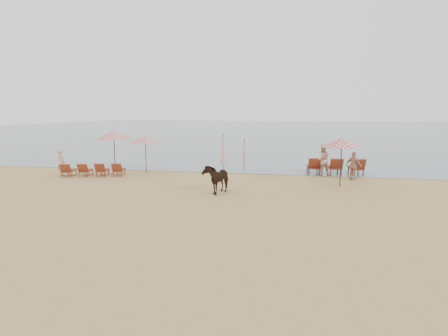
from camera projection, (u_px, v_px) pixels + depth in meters
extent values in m
plane|color=tan|center=(196.00, 219.00, 13.26)|extent=(120.00, 120.00, 0.00)
cube|color=#51606B|center=(285.00, 128.00, 90.83)|extent=(160.00, 140.00, 0.06)
cube|color=maroon|center=(69.00, 171.00, 22.21)|extent=(0.89, 1.34, 0.07)
cube|color=maroon|center=(65.00, 168.00, 21.52)|extent=(0.66, 0.55, 0.54)
cube|color=maroon|center=(86.00, 171.00, 22.29)|extent=(0.89, 1.34, 0.07)
cube|color=maroon|center=(83.00, 168.00, 21.61)|extent=(0.66, 0.55, 0.54)
cube|color=maroon|center=(103.00, 170.00, 22.37)|extent=(0.89, 1.34, 0.07)
cube|color=maroon|center=(100.00, 168.00, 21.69)|extent=(0.66, 0.55, 0.54)
cube|color=maroon|center=(119.00, 170.00, 22.46)|extent=(0.89, 1.34, 0.07)
cube|color=maroon|center=(117.00, 168.00, 21.77)|extent=(0.66, 0.55, 0.54)
cube|color=maroon|center=(313.00, 167.00, 23.13)|extent=(0.82, 1.64, 0.09)
cube|color=maroon|center=(315.00, 164.00, 22.24)|extent=(0.77, 0.56, 0.70)
cube|color=maroon|center=(334.00, 167.00, 22.94)|extent=(0.82, 1.64, 0.09)
cube|color=maroon|center=(337.00, 164.00, 22.05)|extent=(0.77, 0.56, 0.70)
cube|color=maroon|center=(356.00, 168.00, 22.76)|extent=(0.82, 1.64, 0.09)
cube|color=maroon|center=(359.00, 165.00, 21.87)|extent=(0.77, 0.56, 0.70)
cylinder|color=black|center=(146.00, 155.00, 23.43)|extent=(0.05, 0.05, 2.13)
cone|color=red|center=(145.00, 139.00, 23.28)|extent=(2.03, 2.03, 0.44)
sphere|color=black|center=(145.00, 136.00, 23.25)|extent=(0.08, 0.08, 0.08)
cylinder|color=black|center=(114.00, 151.00, 24.94)|extent=(0.05, 0.05, 2.35)
cone|color=red|center=(114.00, 134.00, 24.77)|extent=(2.08, 2.12, 0.71)
sphere|color=black|center=(114.00, 131.00, 24.74)|extent=(0.09, 0.09, 0.09)
cylinder|color=black|center=(341.00, 164.00, 18.93)|extent=(0.05, 0.05, 2.30)
cone|color=red|center=(342.00, 142.00, 18.77)|extent=(2.05, 2.05, 0.46)
sphere|color=black|center=(342.00, 138.00, 18.74)|extent=(0.08, 0.08, 0.08)
cylinder|color=black|center=(244.00, 155.00, 24.03)|extent=(0.04, 0.04, 2.03)
cone|color=red|center=(244.00, 151.00, 24.00)|extent=(0.25, 0.25, 1.53)
cylinder|color=black|center=(223.00, 154.00, 22.99)|extent=(0.05, 0.05, 2.42)
cone|color=red|center=(223.00, 149.00, 22.95)|extent=(0.29, 0.29, 1.82)
imported|color=black|center=(217.00, 178.00, 17.47)|extent=(1.13, 1.78, 1.39)
imported|color=tan|center=(61.00, 162.00, 22.18)|extent=(0.70, 0.62, 1.61)
imported|color=tan|center=(322.00, 160.00, 22.13)|extent=(1.09, 0.95, 1.89)
imported|color=tan|center=(354.00, 166.00, 20.75)|extent=(0.99, 0.84, 1.59)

